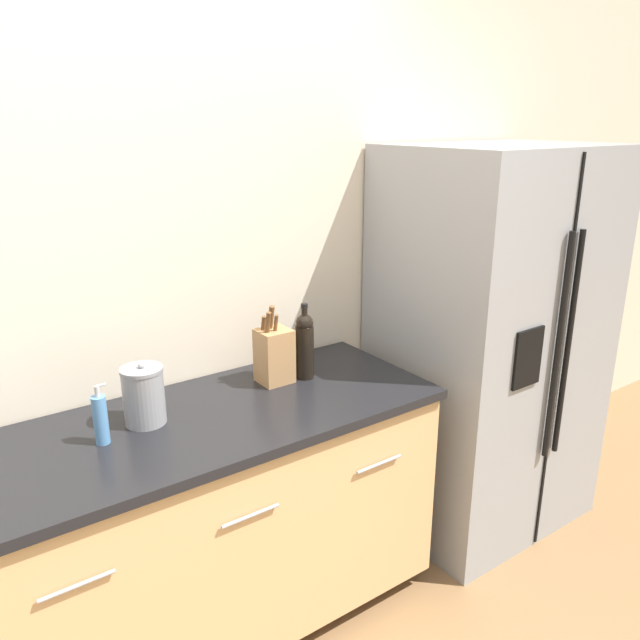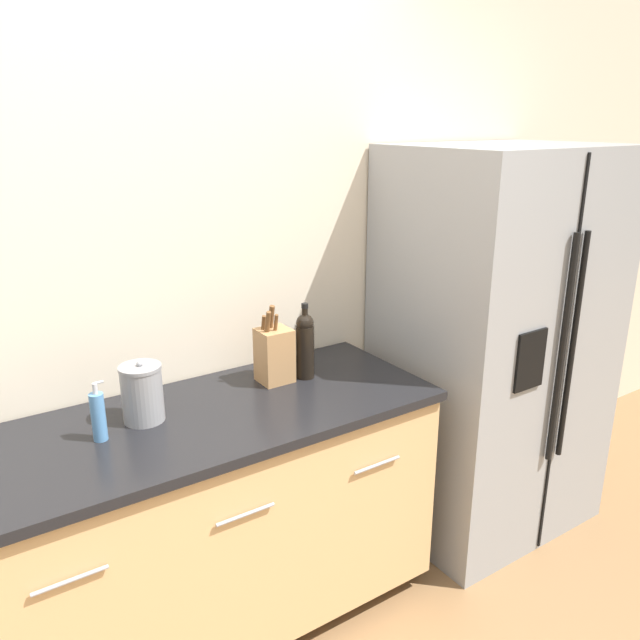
{
  "view_description": "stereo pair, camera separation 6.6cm",
  "coord_description": "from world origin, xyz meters",
  "px_view_note": "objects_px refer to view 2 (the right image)",
  "views": [
    {
      "loc": [
        -0.62,
        -0.76,
        1.87
      ],
      "look_at": [
        0.65,
        1.03,
        1.15
      ],
      "focal_mm": 35.0,
      "sensor_mm": 36.0,
      "label": 1
    },
    {
      "loc": [
        -0.57,
        -0.79,
        1.87
      ],
      "look_at": [
        0.65,
        1.03,
        1.15
      ],
      "focal_mm": 35.0,
      "sensor_mm": 36.0,
      "label": 2
    }
  ],
  "objects_px": {
    "knife_block": "(274,354)",
    "soap_dispenser": "(98,416)",
    "wine_bottle": "(305,344)",
    "refrigerator": "(494,344)",
    "steel_canister": "(142,393)"
  },
  "relations": [
    {
      "from": "wine_bottle",
      "to": "soap_dispenser",
      "type": "relative_size",
      "value": 1.52
    },
    {
      "from": "wine_bottle",
      "to": "steel_canister",
      "type": "height_order",
      "value": "wine_bottle"
    },
    {
      "from": "refrigerator",
      "to": "wine_bottle",
      "type": "height_order",
      "value": "refrigerator"
    },
    {
      "from": "refrigerator",
      "to": "knife_block",
      "type": "bearing_deg",
      "value": 171.77
    },
    {
      "from": "refrigerator",
      "to": "wine_bottle",
      "type": "xyz_separation_m",
      "value": [
        -0.94,
        0.12,
        0.16
      ]
    },
    {
      "from": "soap_dispenser",
      "to": "steel_canister",
      "type": "relative_size",
      "value": 0.93
    },
    {
      "from": "refrigerator",
      "to": "soap_dispenser",
      "type": "relative_size",
      "value": 8.97
    },
    {
      "from": "wine_bottle",
      "to": "refrigerator",
      "type": "bearing_deg",
      "value": -7.23
    },
    {
      "from": "wine_bottle",
      "to": "soap_dispenser",
      "type": "height_order",
      "value": "wine_bottle"
    },
    {
      "from": "refrigerator",
      "to": "soap_dispenser",
      "type": "xyz_separation_m",
      "value": [
        -1.74,
        0.06,
        0.1
      ]
    },
    {
      "from": "soap_dispenser",
      "to": "steel_canister",
      "type": "xyz_separation_m",
      "value": [
        0.16,
        0.05,
        0.02
      ]
    },
    {
      "from": "refrigerator",
      "to": "steel_canister",
      "type": "distance_m",
      "value": 1.59
    },
    {
      "from": "steel_canister",
      "to": "soap_dispenser",
      "type": "bearing_deg",
      "value": -161.1
    },
    {
      "from": "steel_canister",
      "to": "refrigerator",
      "type": "bearing_deg",
      "value": -4.0
    },
    {
      "from": "knife_block",
      "to": "soap_dispenser",
      "type": "relative_size",
      "value": 1.53
    }
  ]
}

